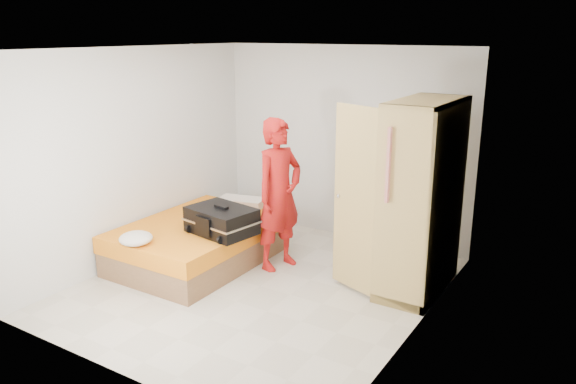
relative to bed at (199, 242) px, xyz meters
The scene contains 7 objects.
room 1.50m from the bed, 10.41° to the right, with size 4.00×4.02×2.60m.
bed is the anchor object (origin of this frame).
wardrobe 2.70m from the bed, 15.08° to the left, with size 1.14×1.20×2.10m.
person 1.21m from the bed, 24.13° to the left, with size 0.66×0.44×1.82m, color red.
suitcase 0.61m from the bed, 12.57° to the right, with size 0.85×0.68×0.33m.
round_cushion 0.96m from the bed, 97.26° to the right, with size 0.37×0.37×0.14m, color white.
pillow 0.90m from the bed, 87.46° to the left, with size 0.60×0.31×0.11m, color white.
Camera 1 is at (3.33, -4.74, 2.78)m, focal length 35.00 mm.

